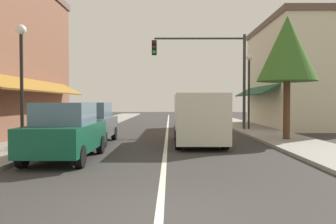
{
  "coord_description": "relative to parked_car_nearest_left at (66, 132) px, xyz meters",
  "views": [
    {
      "loc": [
        0.17,
        -5.26,
        1.79
      ],
      "look_at": [
        0.06,
        13.22,
        1.26
      ],
      "focal_mm": 37.64,
      "sensor_mm": 36.0,
      "label": 1
    }
  ],
  "objects": [
    {
      "name": "van_in_lane",
      "position": [
        4.41,
        4.01,
        0.27
      ],
      "size": [
        2.01,
        5.18,
        2.12
      ],
      "rotation": [
        0.0,
        0.0,
        -0.0
      ],
      "color": "beige",
      "rests_on": "ground"
    },
    {
      "name": "parked_car_nearest_left",
      "position": [
        0.0,
        0.0,
        0.0
      ],
      "size": [
        1.8,
        4.11,
        1.77
      ],
      "rotation": [
        0.0,
        0.0,
        -0.0
      ],
      "color": "#0F4C33",
      "rests_on": "ground"
    },
    {
      "name": "lane_center_stripe",
      "position": [
        3.05,
        12.46,
        -0.88
      ],
      "size": [
        0.14,
        52.0,
        0.01
      ],
      "primitive_type": "cube",
      "color": "silver",
      "rests_on": "ground"
    },
    {
      "name": "tree_right_near",
      "position": [
        8.48,
        5.09,
        3.28
      ],
      "size": [
        2.67,
        2.67,
        5.66
      ],
      "color": "#4C331E",
      "rests_on": "ground"
    },
    {
      "name": "parked_car_second_left",
      "position": [
        -0.2,
        4.37,
        0.0
      ],
      "size": [
        1.8,
        4.11,
        1.77
      ],
      "rotation": [
        0.0,
        0.0,
        0.01
      ],
      "color": "#4C5156",
      "rests_on": "ground"
    },
    {
      "name": "street_lamp_right_mid",
      "position": [
        8.11,
        11.04,
        2.31
      ],
      "size": [
        0.36,
        0.36,
        4.73
      ],
      "color": "black",
      "rests_on": "ground"
    },
    {
      "name": "sidewalk_left",
      "position": [
        -2.45,
        12.46,
        -0.82
      ],
      "size": [
        2.6,
        56.0,
        0.12
      ],
      "primitive_type": "cube",
      "color": "gray",
      "rests_on": "ground"
    },
    {
      "name": "ground_plane",
      "position": [
        3.05,
        12.46,
        -0.88
      ],
      "size": [
        80.0,
        80.0,
        0.0
      ],
      "primitive_type": "plane",
      "color": "#33302D"
    },
    {
      "name": "sidewalk_right",
      "position": [
        8.55,
        12.46,
        -0.82
      ],
      "size": [
        2.6,
        56.0,
        0.12
      ],
      "primitive_type": "cube",
      "color": "gray",
      "rests_on": "ground"
    },
    {
      "name": "street_lamp_left_near",
      "position": [
        -2.05,
        1.65,
        2.19
      ],
      "size": [
        0.36,
        0.36,
        4.53
      ],
      "color": "black",
      "rests_on": "ground"
    },
    {
      "name": "traffic_signal_mast_arm",
      "position": [
        5.86,
        11.14,
        3.25
      ],
      "size": [
        5.84,
        0.5,
        5.99
      ],
      "color": "#333333",
      "rests_on": "ground"
    },
    {
      "name": "storefront_right_block",
      "position": [
        12.42,
        14.46,
        2.83
      ],
      "size": [
        6.47,
        10.2,
        7.41
      ],
      "color": "beige",
      "rests_on": "ground"
    }
  ]
}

